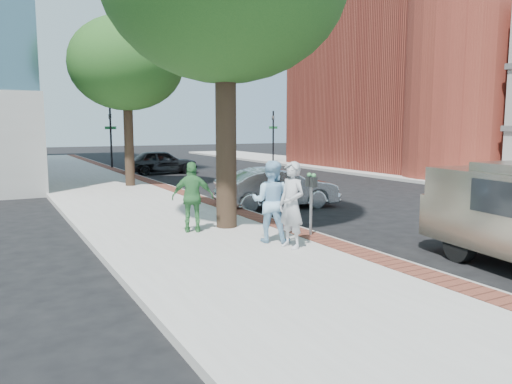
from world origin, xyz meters
TOP-DOWN VIEW (x-y plane):
  - ground at (0.00, 0.00)m, footprint 120.00×120.00m
  - sidewalk at (-1.50, 8.00)m, footprint 5.00×60.00m
  - brick_strip at (0.70, 8.00)m, footprint 0.60×60.00m
  - curb at (1.05, 8.00)m, footprint 0.10×60.00m
  - sidewalk_far at (14.50, 8.00)m, footprint 5.00×60.00m
  - church at (20.98, 13.13)m, footprint 19.00×16.00m
  - signal_near at (0.90, 22.00)m, footprint 0.70×0.15m
  - signal_far at (12.50, 22.00)m, footprint 0.70×0.15m
  - tree_far at (-0.50, 12.00)m, footprint 4.80×4.80m
  - parking_meter at (0.72, 0.05)m, footprint 0.12×0.32m
  - person_gray at (-0.33, -0.76)m, footprint 0.56×0.74m
  - person_officer at (-0.43, -0.07)m, footprint 1.11×1.09m
  - person_green at (-1.58, 1.72)m, footprint 1.08×0.74m
  - sedan_silver at (2.52, 4.60)m, footprint 4.19×1.93m
  - bg_car at (2.85, 18.09)m, footprint 4.15×1.98m

SIDE VIEW (x-z plane):
  - ground at x=0.00m, z-range 0.00..0.00m
  - sidewalk at x=-1.50m, z-range 0.00..0.15m
  - curb at x=1.05m, z-range 0.00..0.15m
  - sidewalk_far at x=14.50m, z-range 0.00..0.15m
  - brick_strip at x=0.70m, z-range 0.15..0.16m
  - sedan_silver at x=2.52m, z-range 0.00..1.33m
  - bg_car at x=2.85m, z-range 0.00..1.37m
  - person_green at x=-1.58m, z-range 0.15..1.85m
  - person_officer at x=-0.43m, z-range 0.15..1.96m
  - person_gray at x=-0.33m, z-range 0.15..1.97m
  - parking_meter at x=0.72m, z-range 0.47..1.94m
  - signal_near at x=0.90m, z-range 0.35..4.15m
  - signal_far at x=12.50m, z-range 0.35..4.15m
  - tree_far at x=-0.50m, z-range 1.73..8.87m
  - church at x=20.98m, z-range -2.94..17.46m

